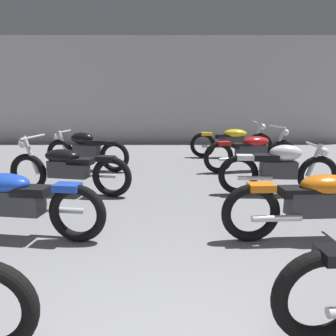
{
  "coord_description": "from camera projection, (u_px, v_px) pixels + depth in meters",
  "views": [
    {
      "loc": [
        -0.01,
        -1.0,
        1.62
      ],
      "look_at": [
        0.0,
        3.9,
        0.55
      ],
      "focal_mm": 35.36,
      "sensor_mm": 36.0,
      "label": 1
    }
  ],
  "objects": [
    {
      "name": "motorcycle_left_row_1",
      "position": [
        12.0,
        201.0,
        3.77
      ],
      "size": [
        2.16,
        0.68,
        0.97
      ],
      "color": "black",
      "rests_on": "ground"
    },
    {
      "name": "motorcycle_right_row_2",
      "position": [
        278.0,
        168.0,
        5.44
      ],
      "size": [
        1.97,
        0.48,
        0.88
      ],
      "color": "black",
      "rests_on": "ground"
    },
    {
      "name": "motorcycle_left_row_3",
      "position": [
        85.0,
        150.0,
        7.27
      ],
      "size": [
        1.94,
        0.64,
        0.88
      ],
      "color": "black",
      "rests_on": "ground"
    },
    {
      "name": "motorcycle_right_row_1",
      "position": [
        317.0,
        202.0,
        3.73
      ],
      "size": [
        2.17,
        0.68,
        0.97
      ],
      "color": "black",
      "rests_on": "ground"
    },
    {
      "name": "back_wall",
      "position": [
        167.0,
        91.0,
        11.45
      ],
      "size": [
        13.46,
        0.24,
        3.6
      ],
      "primitive_type": "cube",
      "color": "#BCBAB7",
      "rests_on": "ground"
    },
    {
      "name": "motorcycle_right_row_4",
      "position": [
        231.0,
        141.0,
        8.78
      ],
      "size": [
        2.17,
        0.68,
        0.97
      ],
      "color": "black",
      "rests_on": "ground"
    },
    {
      "name": "motorcycle_right_row_3",
      "position": [
        251.0,
        151.0,
        7.21
      ],
      "size": [
        2.14,
        0.8,
        0.97
      ],
      "color": "black",
      "rests_on": "ground"
    },
    {
      "name": "motorcycle_left_row_2",
      "position": [
        67.0,
        168.0,
        5.47
      ],
      "size": [
        2.15,
        0.71,
        0.97
      ],
      "color": "black",
      "rests_on": "ground"
    }
  ]
}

